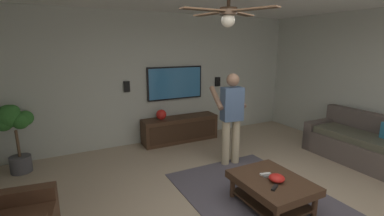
{
  "coord_description": "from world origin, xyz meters",
  "views": [
    {
      "loc": [
        -2.36,
        2.16,
        2.1
      ],
      "look_at": [
        1.36,
        0.25,
        1.12
      ],
      "focal_mm": 25.16,
      "sensor_mm": 36.0,
      "label": 1
    }
  ],
  "objects": [
    {
      "name": "media_console",
      "position": [
        2.88,
        -0.23,
        0.28
      ],
      "size": [
        0.45,
        1.7,
        0.55
      ],
      "rotation": [
        0.0,
        0.0,
        3.14
      ],
      "color": "#422B1C",
      "rests_on": "ground"
    },
    {
      "name": "remote_white",
      "position": [
        0.13,
        -0.24,
        0.41
      ],
      "size": [
        0.08,
        0.16,
        0.02
      ],
      "primitive_type": "cube",
      "rotation": [
        0.0,
        0.0,
        1.31
      ],
      "color": "white",
      "rests_on": "coffee_table"
    },
    {
      "name": "remote_grey",
      "position": [
        0.07,
        -0.23,
        0.41
      ],
      "size": [
        0.09,
        0.16,
        0.02
      ],
      "primitive_type": "cube",
      "rotation": [
        0.0,
        0.0,
        4.35
      ],
      "color": "slate",
      "rests_on": "coffee_table"
    },
    {
      "name": "wall_back_tv",
      "position": [
        3.21,
        0.0,
        1.39
      ],
      "size": [
        0.1,
        6.72,
        2.78
      ],
      "primitive_type": "cube",
      "color": "#B2B7AD",
      "rests_on": "ground"
    },
    {
      "name": "ceiling_fan",
      "position": [
        0.35,
        0.3,
        2.45
      ],
      "size": [
        1.18,
        1.16,
        0.46
      ],
      "color": "#4C3828"
    },
    {
      "name": "tv",
      "position": [
        3.12,
        -0.23,
        1.28
      ],
      "size": [
        0.05,
        1.3,
        0.73
      ],
      "rotation": [
        0.0,
        0.0,
        3.14
      ],
      "color": "black"
    },
    {
      "name": "person_standing",
      "position": [
        1.38,
        -0.54,
        0.93
      ],
      "size": [
        0.59,
        0.59,
        1.64
      ],
      "rotation": [
        0.0,
        0.0,
        -0.15
      ],
      "color": "#C6B793",
      "rests_on": "ground"
    },
    {
      "name": "wall_speaker_left",
      "position": [
        3.13,
        -1.36,
        1.24
      ],
      "size": [
        0.06,
        0.12,
        0.22
      ],
      "primitive_type": "cube",
      "color": "black"
    },
    {
      "name": "ground_plane",
      "position": [
        0.0,
        0.0,
        0.0
      ],
      "size": [
        7.83,
        7.83,
        0.0
      ],
      "primitive_type": "plane",
      "color": "tan"
    },
    {
      "name": "remote_black",
      "position": [
        -0.18,
        -0.09,
        0.41
      ],
      "size": [
        0.11,
        0.15,
        0.02
      ],
      "primitive_type": "cube",
      "rotation": [
        0.0,
        0.0,
        5.22
      ],
      "color": "black",
      "rests_on": "coffee_table"
    },
    {
      "name": "area_rug",
      "position": [
        0.21,
        -0.24,
        0.01
      ],
      "size": [
        2.55,
        1.84,
        0.01
      ],
      "primitive_type": "cube",
      "color": "#514C56",
      "rests_on": "ground"
    },
    {
      "name": "couch",
      "position": [
        0.33,
        -2.76,
        0.32
      ],
      "size": [
        1.91,
        0.88,
        0.87
      ],
      "rotation": [
        0.0,
        0.0,
        1.56
      ],
      "color": "#564C47",
      "rests_on": "ground"
    },
    {
      "name": "wall_speaker_right",
      "position": [
        3.13,
        0.85,
        1.27
      ],
      "size": [
        0.06,
        0.12,
        0.22
      ],
      "primitive_type": "cube",
      "color": "black"
    },
    {
      "name": "potted_plant_tall",
      "position": [
        2.75,
        2.84,
        0.78
      ],
      "size": [
        0.41,
        0.59,
        1.16
      ],
      "color": "#4C4C51",
      "rests_on": "ground"
    },
    {
      "name": "vase_round",
      "position": [
        2.88,
        0.21,
        0.66
      ],
      "size": [
        0.22,
        0.22,
        0.22
      ],
      "primitive_type": "sphere",
      "color": "red",
      "rests_on": "media_console"
    },
    {
      "name": "bowl",
      "position": [
        -0.06,
        -0.24,
        0.45
      ],
      "size": [
        0.2,
        0.2,
        0.09
      ],
      "primitive_type": "ellipsoid",
      "color": "red",
      "rests_on": "coffee_table"
    },
    {
      "name": "coffee_table",
      "position": [
        0.01,
        -0.24,
        0.3
      ],
      "size": [
        1.0,
        0.8,
        0.4
      ],
      "color": "#422B1C",
      "rests_on": "ground"
    }
  ]
}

